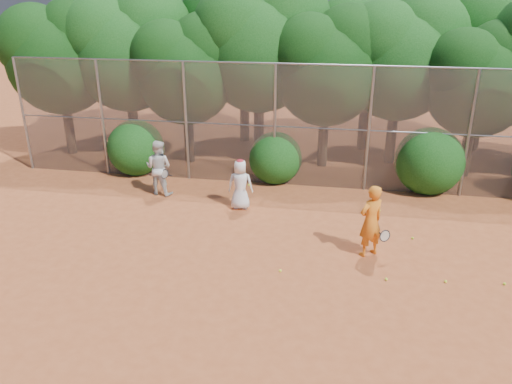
# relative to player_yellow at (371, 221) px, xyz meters

# --- Properties ---
(ground) EXTENTS (80.00, 80.00, 0.00)m
(ground) POSITION_rel_player_yellow_xyz_m (-2.00, -1.58, -0.92)
(ground) COLOR #9C4823
(ground) RESTS_ON ground
(fence_back) EXTENTS (20.05, 0.09, 4.03)m
(fence_back) POSITION_rel_player_yellow_xyz_m (-2.11, 4.42, 1.13)
(fence_back) COLOR gray
(fence_back) RESTS_ON ground
(tree_0) EXTENTS (4.38, 3.81, 6.00)m
(tree_0) POSITION_rel_player_yellow_xyz_m (-11.44, 6.46, 3.01)
(tree_0) COLOR black
(tree_0) RESTS_ON ground
(tree_1) EXTENTS (4.64, 4.03, 6.35)m
(tree_1) POSITION_rel_player_yellow_xyz_m (-8.94, 6.96, 3.24)
(tree_1) COLOR black
(tree_1) RESTS_ON ground
(tree_2) EXTENTS (3.99, 3.47, 5.47)m
(tree_2) POSITION_rel_player_yellow_xyz_m (-6.45, 6.26, 2.66)
(tree_2) COLOR black
(tree_2) RESTS_ON ground
(tree_3) EXTENTS (4.89, 4.26, 6.70)m
(tree_3) POSITION_rel_player_yellow_xyz_m (-3.93, 7.26, 3.48)
(tree_3) COLOR black
(tree_3) RESTS_ON ground
(tree_4) EXTENTS (4.19, 3.64, 5.73)m
(tree_4) POSITION_rel_player_yellow_xyz_m (-1.44, 6.66, 2.84)
(tree_4) COLOR black
(tree_4) RESTS_ON ground
(tree_5) EXTENTS (4.51, 3.92, 6.17)m
(tree_5) POSITION_rel_player_yellow_xyz_m (1.06, 7.46, 3.13)
(tree_5) COLOR black
(tree_5) RESTS_ON ground
(tree_6) EXTENTS (3.86, 3.36, 5.29)m
(tree_6) POSITION_rel_player_yellow_xyz_m (3.55, 6.45, 2.55)
(tree_6) COLOR black
(tree_6) RESTS_ON ground
(tree_9) EXTENTS (4.83, 4.20, 6.62)m
(tree_9) POSITION_rel_player_yellow_xyz_m (-9.93, 9.26, 3.42)
(tree_9) COLOR black
(tree_9) RESTS_ON ground
(tree_10) EXTENTS (5.15, 4.48, 7.06)m
(tree_10) POSITION_rel_player_yellow_xyz_m (-4.93, 9.47, 3.71)
(tree_10) COLOR black
(tree_10) RESTS_ON ground
(tree_11) EXTENTS (4.64, 4.03, 6.35)m
(tree_11) POSITION_rel_player_yellow_xyz_m (0.06, 9.06, 3.24)
(tree_11) COLOR black
(tree_11) RESTS_ON ground
(tree_12) EXTENTS (5.02, 4.37, 6.88)m
(tree_12) POSITION_rel_player_yellow_xyz_m (4.57, 9.66, 3.59)
(tree_12) COLOR black
(tree_12) RESTS_ON ground
(bush_0) EXTENTS (2.00, 2.00, 2.00)m
(bush_0) POSITION_rel_player_yellow_xyz_m (-8.00, 4.72, 0.08)
(bush_0) COLOR #104110
(bush_0) RESTS_ON ground
(bush_1) EXTENTS (1.80, 1.80, 1.80)m
(bush_1) POSITION_rel_player_yellow_xyz_m (-3.00, 4.72, -0.02)
(bush_1) COLOR #104110
(bush_1) RESTS_ON ground
(bush_2) EXTENTS (2.20, 2.20, 2.20)m
(bush_2) POSITION_rel_player_yellow_xyz_m (2.00, 4.72, 0.18)
(bush_2) COLOR #104110
(bush_2) RESTS_ON ground
(player_yellow) EXTENTS (0.90, 0.76, 1.84)m
(player_yellow) POSITION_rel_player_yellow_xyz_m (0.00, 0.00, 0.00)
(player_yellow) COLOR orange
(player_yellow) RESTS_ON ground
(player_teen) EXTENTS (0.78, 0.54, 1.55)m
(player_teen) POSITION_rel_player_yellow_xyz_m (-3.70, 2.23, -0.15)
(player_teen) COLOR silver
(player_teen) RESTS_ON ground
(player_white) EXTENTS (0.95, 0.83, 1.78)m
(player_white) POSITION_rel_player_yellow_xyz_m (-6.49, 2.91, -0.03)
(player_white) COLOR silver
(player_white) RESTS_ON ground
(ball_0) EXTENTS (0.07, 0.07, 0.07)m
(ball_0) POSITION_rel_player_yellow_xyz_m (1.69, -1.02, -0.89)
(ball_0) COLOR #C4E329
(ball_0) RESTS_ON ground
(ball_1) EXTENTS (0.07, 0.07, 0.07)m
(ball_1) POSITION_rel_player_yellow_xyz_m (1.19, 1.03, -0.89)
(ball_1) COLOR #C4E329
(ball_1) RESTS_ON ground
(ball_2) EXTENTS (0.07, 0.07, 0.07)m
(ball_2) POSITION_rel_player_yellow_xyz_m (0.38, -1.15, -0.89)
(ball_2) COLOR #C4E329
(ball_2) RESTS_ON ground
(ball_3) EXTENTS (0.07, 0.07, 0.07)m
(ball_3) POSITION_rel_player_yellow_xyz_m (2.98, -0.89, -0.89)
(ball_3) COLOR #C4E329
(ball_3) RESTS_ON ground
(ball_4) EXTENTS (0.07, 0.07, 0.07)m
(ball_4) POSITION_rel_player_yellow_xyz_m (-2.04, -1.21, -0.89)
(ball_4) COLOR #C4E329
(ball_4) RESTS_ON ground
(ball_5) EXTENTS (0.07, 0.07, 0.07)m
(ball_5) POSITION_rel_player_yellow_xyz_m (0.43, 2.70, -0.89)
(ball_5) COLOR #C4E329
(ball_5) RESTS_ON ground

